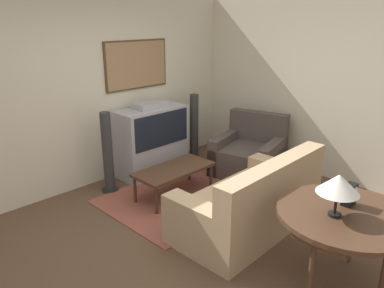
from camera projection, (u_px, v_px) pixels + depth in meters
The scene contains 13 objects.
ground_plane at pixel (197, 236), 4.23m from camera, with size 12.00×12.00×0.00m, color brown.
wall_back at pixel (88, 92), 5.22m from camera, with size 12.00×0.10×2.70m.
wall_right at pixel (320, 88), 5.56m from camera, with size 0.06×12.00×2.70m.
area_rug at pixel (179, 197), 5.12m from camera, with size 1.91×1.58×0.01m.
tv at pixel (152, 140), 5.81m from camera, with size 1.12×0.53×1.14m.
couch at pixel (251, 205), 4.29m from camera, with size 1.82×0.96×0.91m.
armchair at pixel (249, 155), 5.88m from camera, with size 1.15×1.15×0.92m.
coffee_table at pixel (174, 171), 5.06m from camera, with size 1.11×0.53×0.41m.
console_table at pixel (345, 219), 3.27m from camera, with size 1.18×1.18×0.74m.
table_lamp at pixel (338, 184), 3.11m from camera, with size 0.36×0.36×0.38m.
mantel_clock at pixel (350, 194), 3.36m from camera, with size 0.13×0.10×0.20m.
speaker_tower_left at pixel (108, 154), 5.18m from camera, with size 0.24×0.24×1.15m.
speaker_tower_right at pixel (194, 129), 6.33m from camera, with size 0.24×0.24×1.15m.
Camera 1 is at (-2.65, -2.54, 2.35)m, focal length 35.00 mm.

